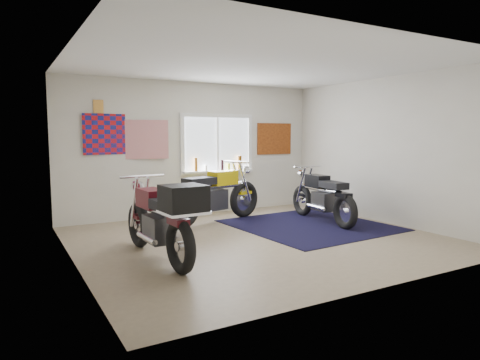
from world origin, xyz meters
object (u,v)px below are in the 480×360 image
yellow_triumph (215,196)px  maroon_tourer (162,219)px  navy_rug (309,225)px  black_chrome_bike (322,198)px

yellow_triumph → maroon_tourer: yellow_triumph is taller
navy_rug → maroon_tourer: size_ratio=1.22×
yellow_triumph → black_chrome_bike: bearing=-43.5°
black_chrome_bike → maroon_tourer: 3.63m
navy_rug → yellow_triumph: yellow_triumph is taller
navy_rug → maroon_tourer: 3.23m
yellow_triumph → black_chrome_bike: 2.02m
yellow_triumph → black_chrome_bike: yellow_triumph is taller
maroon_tourer → yellow_triumph: bearing=-44.4°
black_chrome_bike → yellow_triumph: bearing=68.1°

